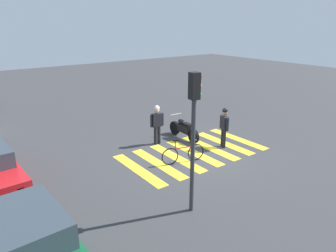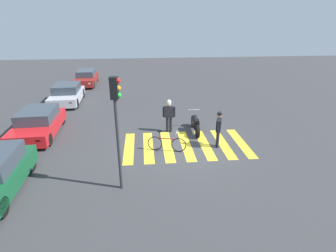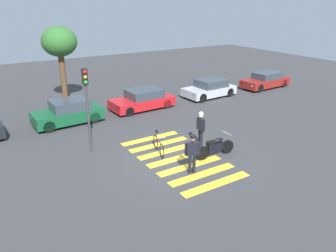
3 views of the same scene
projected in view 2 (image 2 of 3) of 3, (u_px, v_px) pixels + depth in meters
ground_plane at (186, 145)px, 12.65m from camera, size 60.00×60.00×0.00m
police_motorcycle at (195, 124)px, 13.96m from camera, size 2.08×0.62×1.04m
leaning_bicycle at (167, 143)px, 11.96m from camera, size 0.58×1.73×1.00m
officer_on_foot at (169, 114)px, 13.79m from camera, size 0.24×0.67×1.77m
officer_by_motorcycle at (219, 127)px, 12.12m from camera, size 0.62×0.36×1.76m
crosswalk_stripes at (186, 145)px, 12.65m from camera, size 3.24×5.85×0.01m
car_red_convertible at (38, 123)px, 13.64m from camera, size 4.23×2.05×1.30m
car_silver_sedan at (67, 94)px, 18.81m from camera, size 3.99×2.04×1.30m
car_maroon_wagon at (86, 78)px, 24.03m from camera, size 4.36×1.87×1.27m
traffic_light_pole at (117, 117)px, 8.46m from camera, size 0.27×0.34×4.00m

